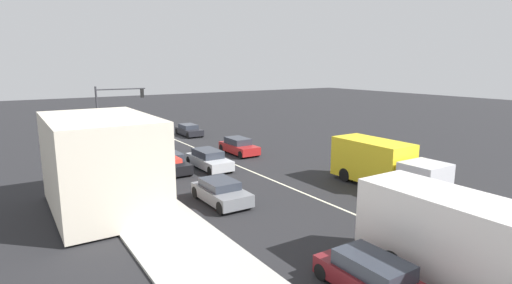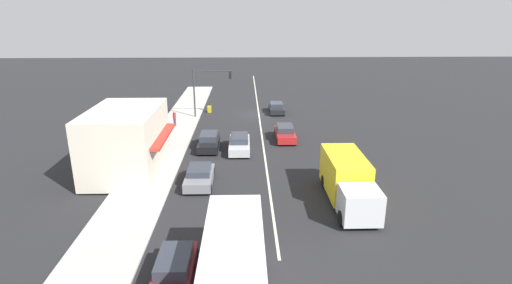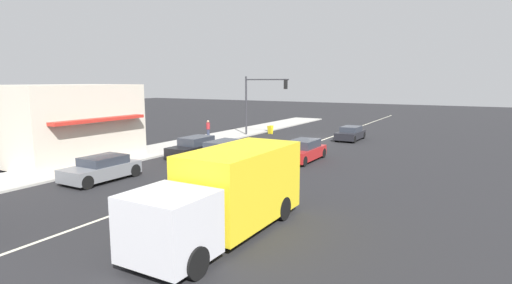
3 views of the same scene
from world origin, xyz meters
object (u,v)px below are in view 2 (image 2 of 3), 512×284
at_px(sedan_maroon, 174,271).
at_px(sedan_silver, 239,144).
at_px(warning_aframe_sign, 209,109).
at_px(delivery_truck, 348,180).
at_px(suv_grey, 200,176).
at_px(sedan_dark, 276,108).
at_px(suv_black, 209,142).
at_px(pedestrian, 174,118).
at_px(traffic_signal_main, 206,85).
at_px(hatchback_red, 285,133).

xyz_separation_m(sedan_maroon, sedan_silver, (-2.80, -18.28, 0.03)).
xyz_separation_m(warning_aframe_sign, delivery_truck, (-11.07, 24.27, 1.04)).
bearing_deg(suv_grey, sedan_silver, -111.10).
xyz_separation_m(sedan_silver, suv_grey, (2.80, 7.26, -0.03)).
bearing_deg(sedan_dark, sedan_maroon, 77.39).
bearing_deg(sedan_dark, suv_black, 61.40).
height_order(delivery_truck, sedan_maroon, delivery_truck).
xyz_separation_m(pedestrian, sedan_silver, (-7.11, 8.06, -0.30)).
xyz_separation_m(warning_aframe_sign, suv_black, (-1.07, 13.43, 0.23)).
xyz_separation_m(traffic_signal_main, pedestrian, (3.19, 3.83, -2.93)).
bearing_deg(warning_aframe_sign, suv_black, 94.55).
bearing_deg(hatchback_red, warning_aframe_sign, -53.13).
xyz_separation_m(sedan_dark, sedan_silver, (4.40, 13.90, 0.07)).
bearing_deg(traffic_signal_main, sedan_silver, 108.26).
bearing_deg(suv_black, warning_aframe_sign, -85.45).
relative_size(suv_grey, hatchback_red, 0.95).
xyz_separation_m(pedestrian, suv_grey, (-4.31, 15.32, -0.33)).
bearing_deg(sedan_silver, suv_grey, 68.90).
bearing_deg(traffic_signal_main, hatchback_red, 133.43).
bearing_deg(delivery_truck, hatchback_red, -78.06).
distance_m(delivery_truck, sedan_maroon, 12.92).
bearing_deg(pedestrian, sedan_silver, 131.43).
height_order(warning_aframe_sign, sedan_maroon, sedan_maroon).
bearing_deg(hatchback_red, sedan_maroon, 71.39).
relative_size(warning_aframe_sign, suv_grey, 0.21).
relative_size(sedan_dark, hatchback_red, 0.92).
height_order(suv_black, sedan_silver, sedan_silver).
xyz_separation_m(traffic_signal_main, hatchback_red, (-8.32, 8.79, -3.24)).
height_order(pedestrian, sedan_maroon, pedestrian).
relative_size(warning_aframe_sign, hatchback_red, 0.20).
bearing_deg(delivery_truck, suv_grey, -16.09).
distance_m(sedan_maroon, sedan_dark, 32.98).
relative_size(traffic_signal_main, sedan_silver, 1.22).
distance_m(suv_black, sedan_silver, 2.88).
height_order(pedestrian, hatchback_red, pedestrian).
distance_m(suv_black, sedan_maroon, 18.97).
distance_m(suv_grey, hatchback_red, 12.61).
distance_m(pedestrian, sedan_silver, 10.75).
relative_size(suv_black, sedan_silver, 0.94).
height_order(pedestrian, suv_black, pedestrian).
distance_m(sedan_maroon, sedan_silver, 18.50).
xyz_separation_m(sedan_maroon, hatchback_red, (-7.20, -21.38, 0.02)).
height_order(warning_aframe_sign, sedan_dark, sedan_dark).
relative_size(suv_black, suv_grey, 1.08).
bearing_deg(suv_black, hatchback_red, -161.51).
distance_m(sedan_silver, suv_grey, 7.78).
relative_size(traffic_signal_main, sedan_dark, 1.43).
bearing_deg(traffic_signal_main, delivery_truck, 116.79).
relative_size(sedan_maroon, sedan_silver, 0.98).
relative_size(warning_aframe_sign, suv_black, 0.19).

